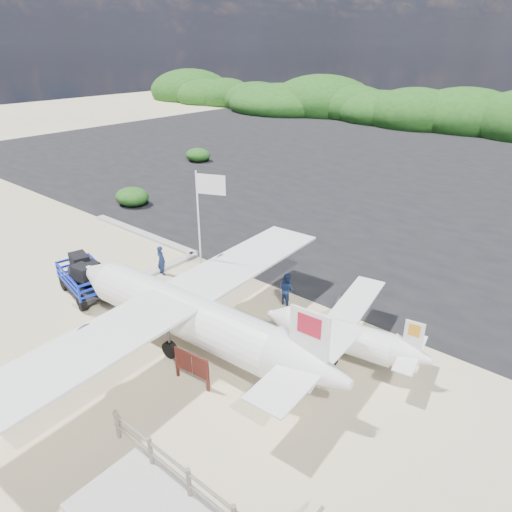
{
  "coord_description": "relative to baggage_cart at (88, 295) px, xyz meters",
  "views": [
    {
      "loc": [
        12.27,
        -9.92,
        10.37
      ],
      "look_at": [
        0.34,
        4.36,
        1.64
      ],
      "focal_mm": 32.0,
      "sensor_mm": 36.0,
      "label": 1
    }
  ],
  "objects": [
    {
      "name": "crew_a",
      "position": [
        0.97,
        3.51,
        0.75
      ],
      "size": [
        0.57,
        0.4,
        1.5
      ],
      "primitive_type": "imported",
      "rotation": [
        0.0,
        0.0,
        3.07
      ],
      "color": "navy",
      "rests_on": "ground"
    },
    {
      "name": "flagpole",
      "position": [
        4.65,
        2.74,
        0.0
      ],
      "size": [
        1.29,
        0.93,
        5.95
      ],
      "primitive_type": null,
      "rotation": [
        0.0,
        0.0,
        0.41
      ],
      "color": "white",
      "rests_on": "ground"
    },
    {
      "name": "fence",
      "position": [
        11.09,
        -3.96,
        0.0
      ],
      "size": [
        6.4,
        2.0,
        1.1
      ],
      "primitive_type": null,
      "color": "#B2B2B2",
      "rests_on": "ground"
    },
    {
      "name": "crew_b",
      "position": [
        7.36,
        5.13,
        0.75
      ],
      "size": [
        0.82,
        0.69,
        1.49
      ],
      "primitive_type": "imported",
      "rotation": [
        0.0,
        0.0,
        2.95
      ],
      "color": "navy",
      "rests_on": "ground"
    },
    {
      "name": "ground",
      "position": [
        5.09,
        1.04,
        0.0
      ],
      "size": [
        160.0,
        160.0,
        0.0
      ],
      "primitive_type": "plane",
      "color": "beige"
    },
    {
      "name": "lagoon",
      "position": [
        -3.91,
        2.54,
        0.0
      ],
      "size": [
        9.0,
        7.0,
        0.4
      ],
      "primitive_type": null,
      "color": "#B2B2B2",
      "rests_on": "ground"
    },
    {
      "name": "asphalt_apron",
      "position": [
        5.09,
        31.04,
        0.0
      ],
      "size": [
        90.0,
        50.0,
        0.04
      ],
      "primitive_type": null,
      "color": "#B2B2B2",
      "rests_on": "ground"
    },
    {
      "name": "baggage_cart",
      "position": [
        0.0,
        0.0,
        0.0
      ],
      "size": [
        3.51,
        2.44,
        1.6
      ],
      "primitive_type": null,
      "rotation": [
        0.0,
        0.0,
        -0.2
      ],
      "color": "#0C25BC",
      "rests_on": "ground"
    },
    {
      "name": "aircraft_small",
      "position": [
        -5.34,
        37.29,
        0.0
      ],
      "size": [
        7.18,
        7.18,
        2.24
      ],
      "primitive_type": null,
      "rotation": [
        0.0,
        0.0,
        3.31
      ],
      "color": "#B2B2B2",
      "rests_on": "ground"
    },
    {
      "name": "signboard",
      "position": [
        8.01,
        -1.0,
        0.0
      ],
      "size": [
        1.52,
        0.3,
        1.25
      ],
      "primitive_type": null,
      "rotation": [
        0.0,
        0.0,
        0.1
      ],
      "color": "#4C1B15",
      "rests_on": "ground"
    }
  ]
}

